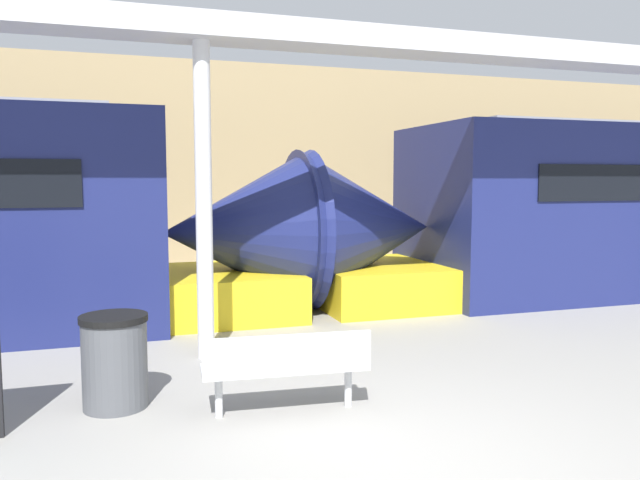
# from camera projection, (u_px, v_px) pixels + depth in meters

# --- Properties ---
(ground_plane) EXTENTS (60.00, 60.00, 0.00)m
(ground_plane) POSITION_uv_depth(u_px,v_px,m) (405.00, 467.00, 4.64)
(ground_plane) COLOR gray
(station_wall) EXTENTS (56.00, 0.20, 5.00)m
(station_wall) POSITION_uv_depth(u_px,v_px,m) (203.00, 165.00, 15.11)
(station_wall) COLOR tan
(station_wall) RESTS_ON ground_plane
(bench_near) EXTENTS (1.54, 0.56, 0.77)m
(bench_near) POSITION_uv_depth(u_px,v_px,m) (286.00, 364.00, 5.63)
(bench_near) COLOR silver
(bench_near) RESTS_ON ground_plane
(trash_bin) EXTENTS (0.62, 0.62, 0.88)m
(trash_bin) POSITION_uv_depth(u_px,v_px,m) (115.00, 361.00, 5.83)
(trash_bin) COLOR #4C4F54
(trash_bin) RESTS_ON ground_plane
(support_column_near) EXTENTS (0.20, 0.20, 3.73)m
(support_column_near) POSITION_uv_depth(u_px,v_px,m) (204.00, 203.00, 7.32)
(support_column_near) COLOR silver
(support_column_near) RESTS_ON ground_plane
(canopy_beam) EXTENTS (28.00, 0.60, 0.28)m
(canopy_beam) POSITION_uv_depth(u_px,v_px,m) (201.00, 28.00, 7.13)
(canopy_beam) COLOR #B7B7BC
(canopy_beam) RESTS_ON support_column_near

